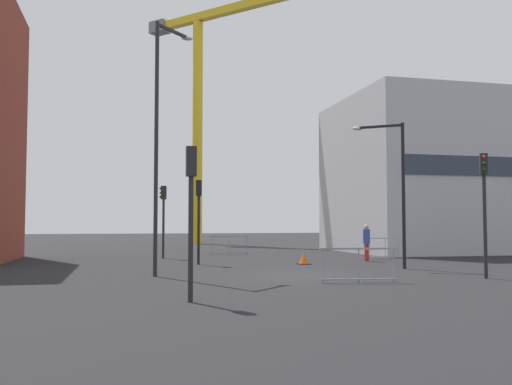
{
  "coord_description": "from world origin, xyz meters",
  "views": [
    {
      "loc": [
        -6.47,
        -19.01,
        1.85
      ],
      "look_at": [
        0.0,
        7.86,
        3.36
      ],
      "focal_mm": 39.16,
      "sensor_mm": 36.0,
      "label": 1
    }
  ],
  "objects_px": {
    "traffic_light_island": "(163,209)",
    "pedestrian_walking": "(367,240)",
    "streetlamp_tall": "(160,128)",
    "traffic_light_near": "(199,207)",
    "streetlamp_short": "(395,179)",
    "construction_crane": "(200,89)",
    "traffic_light_far": "(191,196)",
    "traffic_light_median": "(484,195)",
    "traffic_cone_by_barrier": "(304,258)"
  },
  "relations": [
    {
      "from": "pedestrian_walking",
      "to": "traffic_light_island",
      "type": "bearing_deg",
      "value": 155.06
    },
    {
      "from": "pedestrian_walking",
      "to": "streetlamp_tall",
      "type": "bearing_deg",
      "value": -152.7
    },
    {
      "from": "traffic_cone_by_barrier",
      "to": "traffic_light_far",
      "type": "bearing_deg",
      "value": -120.61
    },
    {
      "from": "construction_crane",
      "to": "traffic_light_island",
      "type": "bearing_deg",
      "value": -103.04
    },
    {
      "from": "traffic_light_near",
      "to": "pedestrian_walking",
      "type": "xyz_separation_m",
      "value": [
        8.21,
        0.27,
        -1.5
      ]
    },
    {
      "from": "traffic_light_island",
      "to": "traffic_light_median",
      "type": "xyz_separation_m",
      "value": [
        9.7,
        -13.12,
        0.24
      ]
    },
    {
      "from": "streetlamp_short",
      "to": "traffic_cone_by_barrier",
      "type": "distance_m",
      "value": 5.42
    },
    {
      "from": "streetlamp_tall",
      "to": "streetlamp_short",
      "type": "bearing_deg",
      "value": 6.26
    },
    {
      "from": "traffic_light_near",
      "to": "traffic_light_median",
      "type": "relative_size",
      "value": 0.9
    },
    {
      "from": "construction_crane",
      "to": "streetlamp_tall",
      "type": "relative_size",
      "value": 2.34
    },
    {
      "from": "streetlamp_short",
      "to": "traffic_light_far",
      "type": "distance_m",
      "value": 12.16
    },
    {
      "from": "streetlamp_tall",
      "to": "traffic_light_median",
      "type": "relative_size",
      "value": 2.15
    },
    {
      "from": "traffic_light_island",
      "to": "pedestrian_walking",
      "type": "distance_m",
      "value": 10.51
    },
    {
      "from": "traffic_light_far",
      "to": "traffic_cone_by_barrier",
      "type": "height_order",
      "value": "traffic_light_far"
    },
    {
      "from": "construction_crane",
      "to": "traffic_light_far",
      "type": "bearing_deg",
      "value": -98.06
    },
    {
      "from": "construction_crane",
      "to": "streetlamp_tall",
      "type": "distance_m",
      "value": 31.22
    },
    {
      "from": "streetlamp_short",
      "to": "traffic_light_island",
      "type": "xyz_separation_m",
      "value": [
        -8.79,
        8.63,
        -1.1
      ]
    },
    {
      "from": "construction_crane",
      "to": "traffic_cone_by_barrier",
      "type": "bearing_deg",
      "value": -87.19
    },
    {
      "from": "traffic_light_near",
      "to": "traffic_cone_by_barrier",
      "type": "height_order",
      "value": "traffic_light_near"
    },
    {
      "from": "construction_crane",
      "to": "streetlamp_short",
      "type": "xyz_separation_m",
      "value": [
        4.2,
        -28.43,
        -10.23
      ]
    },
    {
      "from": "streetlamp_short",
      "to": "traffic_light_near",
      "type": "distance_m",
      "value": 8.61
    },
    {
      "from": "traffic_light_near",
      "to": "traffic_cone_by_barrier",
      "type": "bearing_deg",
      "value": -11.51
    },
    {
      "from": "construction_crane",
      "to": "traffic_light_island",
      "type": "xyz_separation_m",
      "value": [
        -4.59,
        -19.8,
        -11.33
      ]
    },
    {
      "from": "traffic_light_island",
      "to": "traffic_light_near",
      "type": "bearing_deg",
      "value": -75.23
    },
    {
      "from": "traffic_cone_by_barrier",
      "to": "streetlamp_short",
      "type": "bearing_deg",
      "value": -45.77
    },
    {
      "from": "construction_crane",
      "to": "traffic_light_near",
      "type": "height_order",
      "value": "construction_crane"
    },
    {
      "from": "streetlamp_short",
      "to": "traffic_light_near",
      "type": "xyz_separation_m",
      "value": [
        -7.56,
        3.97,
        -1.11
      ]
    },
    {
      "from": "construction_crane",
      "to": "pedestrian_walking",
      "type": "distance_m",
      "value": 27.82
    },
    {
      "from": "construction_crane",
      "to": "traffic_light_near",
      "type": "bearing_deg",
      "value": -97.81
    },
    {
      "from": "traffic_light_near",
      "to": "traffic_light_island",
      "type": "distance_m",
      "value": 4.82
    },
    {
      "from": "streetlamp_tall",
      "to": "traffic_cone_by_barrier",
      "type": "bearing_deg",
      "value": 31.52
    },
    {
      "from": "construction_crane",
      "to": "streetlamp_tall",
      "type": "height_order",
      "value": "construction_crane"
    },
    {
      "from": "traffic_light_island",
      "to": "traffic_light_median",
      "type": "relative_size",
      "value": 0.91
    },
    {
      "from": "traffic_light_far",
      "to": "traffic_light_island",
      "type": "distance_m",
      "value": 16.37
    },
    {
      "from": "streetlamp_tall",
      "to": "pedestrian_walking",
      "type": "xyz_separation_m",
      "value": [
        10.26,
        5.3,
        -4.15
      ]
    },
    {
      "from": "traffic_light_far",
      "to": "traffic_light_median",
      "type": "distance_m",
      "value": 10.74
    },
    {
      "from": "traffic_light_near",
      "to": "traffic_light_far",
      "type": "relative_size",
      "value": 1.03
    },
    {
      "from": "streetlamp_tall",
      "to": "streetlamp_short",
      "type": "xyz_separation_m",
      "value": [
        9.61,
        1.05,
        -1.54
      ]
    },
    {
      "from": "streetlamp_short",
      "to": "traffic_light_island",
      "type": "height_order",
      "value": "streetlamp_short"
    },
    {
      "from": "streetlamp_tall",
      "to": "traffic_light_near",
      "type": "distance_m",
      "value": 6.04
    },
    {
      "from": "traffic_light_far",
      "to": "traffic_cone_by_barrier",
      "type": "distance_m",
      "value": 12.7
    },
    {
      "from": "streetlamp_tall",
      "to": "traffic_light_near",
      "type": "bearing_deg",
      "value": 67.74
    },
    {
      "from": "streetlamp_tall",
      "to": "traffic_light_far",
      "type": "relative_size",
      "value": 2.46
    },
    {
      "from": "streetlamp_tall",
      "to": "traffic_light_island",
      "type": "distance_m",
      "value": 10.07
    },
    {
      "from": "traffic_light_island",
      "to": "pedestrian_walking",
      "type": "xyz_separation_m",
      "value": [
        9.43,
        -4.39,
        -1.52
      ]
    },
    {
      "from": "streetlamp_short",
      "to": "traffic_light_island",
      "type": "distance_m",
      "value": 12.36
    },
    {
      "from": "streetlamp_tall",
      "to": "streetlamp_short",
      "type": "relative_size",
      "value": 1.5
    },
    {
      "from": "traffic_light_far",
      "to": "traffic_light_island",
      "type": "bearing_deg",
      "value": 88.14
    },
    {
      "from": "traffic_light_island",
      "to": "traffic_cone_by_barrier",
      "type": "height_order",
      "value": "traffic_light_island"
    },
    {
      "from": "traffic_light_far",
      "to": "pedestrian_walking",
      "type": "xyz_separation_m",
      "value": [
        9.97,
        11.97,
        -1.43
      ]
    }
  ]
}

